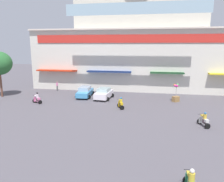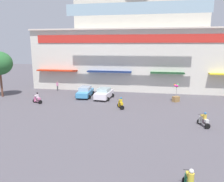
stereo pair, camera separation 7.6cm
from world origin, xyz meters
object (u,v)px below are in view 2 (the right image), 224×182
Objects in this scene: scooter_rider_3 at (121,104)px; pedestrian_0 at (57,85)px; scooter_rider_2 at (204,120)px; balloon_vendor_cart at (176,95)px; parked_car_0 at (85,92)px; parked_car_1 at (104,93)px; scooter_rider_4 at (37,99)px.

pedestrian_0 is at bearing 144.39° from scooter_rider_3.
scooter_rider_2 is at bearing -32.51° from pedestrian_0.
parked_car_0 is at bearing 177.46° from balloon_vendor_cart.
parked_car_1 reaches higher than parked_car_0.
scooter_rider_3 is 0.57× the size of balloon_vendor_cart.
balloon_vendor_cart is (19.07, -4.05, 0.00)m from pedestrian_0.
pedestrian_0 reaches higher than parked_car_1.
pedestrian_0 is at bearing 168.00° from balloon_vendor_cart.
scooter_rider_2 is at bearing -79.54° from balloon_vendor_cart.
scooter_rider_2 reaches higher than scooter_rider_3.
parked_car_0 is 13.09m from balloon_vendor_cart.
balloon_vendor_cart is (6.94, 4.64, 0.31)m from scooter_rider_3.
pedestrian_0 is (-9.04, 4.22, 0.12)m from parked_car_1.
scooter_rider_3 is at bearing -146.24° from balloon_vendor_cart.
parked_car_0 is 1.10× the size of parked_car_1.
scooter_rider_4 is (-19.91, 4.99, 0.00)m from scooter_rider_2.
parked_car_1 is at bearing -179.05° from balloon_vendor_cart.
parked_car_0 is 7.02m from scooter_rider_4.
scooter_rider_4 is (-5.15, -4.77, -0.16)m from parked_car_0.
pedestrian_0 is 0.63× the size of balloon_vendor_cart.
scooter_rider_3 is 11.29m from scooter_rider_4.
parked_car_1 is 5.44m from scooter_rider_3.
parked_car_0 is 3.13× the size of scooter_rider_3.
balloon_vendor_cart is at bearing -2.54° from parked_car_0.
scooter_rider_4 is (-8.19, -4.02, -0.18)m from parked_car_1.
parked_car_0 reaches higher than scooter_rider_4.
parked_car_0 is 2.99× the size of scooter_rider_4.
balloon_vendor_cart reaches higher than pedestrian_0.
scooter_rider_3 is at bearing -35.61° from pedestrian_0.
scooter_rider_2 is at bearing -27.76° from scooter_rider_3.
scooter_rider_3 is at bearing -2.26° from scooter_rider_4.
scooter_rider_3 is at bearing -55.34° from parked_car_1.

